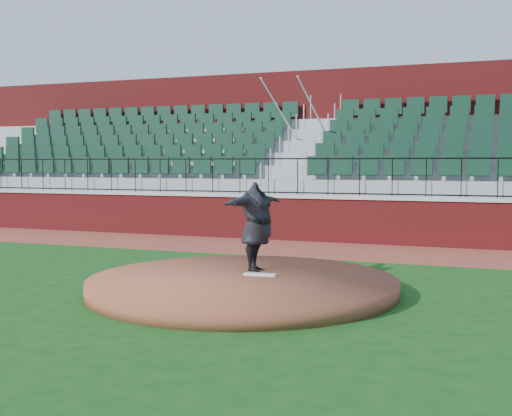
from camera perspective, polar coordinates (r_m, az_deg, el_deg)
The scene contains 10 objects.
ground at distance 11.47m, azimuth -2.72°, elevation -6.98°, with size 90.00×90.00×0.00m, color #124112.
warning_track at distance 16.49m, azimuth 4.89°, elevation -3.60°, with size 34.00×3.20×0.01m, color brown.
field_wall at distance 17.96m, azimuth 6.33°, elevation -1.09°, with size 34.00×0.35×1.20m, color maroon.
wall_cap at distance 17.92m, azimuth 6.34°, elevation 0.99°, with size 34.00×0.45×0.10m, color #B7B7B7.
wall_railing at distance 17.90m, azimuth 6.36°, elevation 2.74°, with size 34.00×0.05×1.00m, color black, non-canonical shape.
seating_stands at distance 20.54m, azimuth 8.31°, elevation 4.28°, with size 34.00×5.10×4.60m, color gray, non-canonical shape.
concourse_wall at distance 23.28m, azimuth 9.86°, elevation 5.33°, with size 34.00×0.50×5.50m, color maroon.
pitchers_mound at distance 11.02m, azimuth -1.19°, elevation -6.77°, with size 5.21×5.21×0.25m, color brown.
pitching_rubber at distance 11.18m, azimuth 0.34°, elevation -5.87°, with size 0.56×0.14×0.04m, color white.
pitcher at distance 11.58m, azimuth 0.05°, elevation -1.63°, with size 1.96×0.53×1.60m, color black.
Camera 1 is at (4.55, -10.30, 2.18)m, focal length 45.48 mm.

